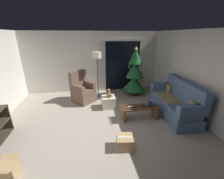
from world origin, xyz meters
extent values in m
plane|color=#9E9384|center=(0.00, 0.00, 0.00)|extent=(7.00, 7.00, 0.00)
cube|color=silver|center=(0.00, 3.06, 1.25)|extent=(5.72, 0.12, 2.50)
cube|color=silver|center=(2.86, 0.00, 1.25)|extent=(0.12, 6.00, 2.50)
cube|color=silver|center=(1.26, 2.99, 1.10)|extent=(1.60, 0.02, 2.20)
cube|color=black|center=(1.26, 2.97, 1.05)|extent=(1.50, 0.02, 2.10)
cube|color=slate|center=(2.25, 0.40, 0.17)|extent=(0.88, 1.94, 0.34)
cube|color=slate|center=(2.19, -0.22, 0.41)|extent=(0.72, 0.64, 0.14)
cube|color=slate|center=(2.23, 0.40, 0.41)|extent=(0.72, 0.64, 0.14)
cube|color=slate|center=(2.27, 1.02, 0.41)|extent=(0.72, 0.64, 0.14)
cube|color=slate|center=(2.55, 0.38, 0.78)|extent=(0.32, 1.91, 0.60)
cube|color=slate|center=(2.19, -0.47, 0.62)|extent=(0.77, 0.25, 0.28)
cube|color=slate|center=(2.31, 1.27, 0.62)|extent=(0.77, 0.25, 0.28)
cube|color=#997F51|center=(2.23, 0.65, 0.49)|extent=(0.66, 0.94, 0.02)
cube|color=#997F51|center=(2.36, -0.31, 0.62)|extent=(0.14, 0.33, 0.28)
cube|color=#997F51|center=(2.45, 1.09, 0.62)|extent=(0.14, 0.33, 0.28)
cube|color=brown|center=(1.17, 0.19, 0.38)|extent=(1.10, 0.05, 0.04)
cube|color=brown|center=(1.17, 0.27, 0.38)|extent=(1.10, 0.05, 0.04)
cube|color=brown|center=(1.17, 0.36, 0.38)|extent=(1.10, 0.05, 0.04)
cube|color=brown|center=(1.17, 0.45, 0.38)|extent=(1.10, 0.05, 0.04)
cube|color=brown|center=(1.17, 0.54, 0.38)|extent=(1.10, 0.05, 0.04)
cube|color=brown|center=(0.68, 0.36, 0.18)|extent=(0.05, 0.36, 0.36)
cube|color=brown|center=(1.66, 0.36, 0.18)|extent=(0.05, 0.36, 0.36)
cube|color=silver|center=(0.89, 0.38, 0.41)|extent=(0.16, 0.05, 0.02)
cube|color=black|center=(1.29, 0.34, 0.41)|extent=(0.15, 0.13, 0.02)
cube|color=#333338|center=(1.01, 0.35, 0.41)|extent=(0.16, 0.05, 0.02)
cube|color=#4C4C51|center=(1.50, 0.42, 0.42)|extent=(0.24, 0.15, 0.04)
cube|color=#285684|center=(1.50, 0.40, 0.46)|extent=(0.22, 0.18, 0.04)
cube|color=black|center=(1.49, 0.40, 0.48)|extent=(0.13, 0.16, 0.01)
cylinder|color=#4C1E19|center=(1.59, 2.21, 0.05)|extent=(0.36, 0.36, 0.10)
cylinder|color=brown|center=(1.59, 2.21, 0.16)|extent=(0.08, 0.08, 0.12)
cone|color=#195628|center=(1.59, 2.21, 0.52)|extent=(0.89, 0.89, 0.59)
cone|color=#195628|center=(1.59, 2.21, 1.05)|extent=(0.71, 0.71, 0.59)
cone|color=#195628|center=(1.59, 2.21, 1.59)|extent=(0.52, 0.52, 0.59)
sphere|color=blue|center=(1.59, 2.06, 1.56)|extent=(0.06, 0.06, 0.06)
sphere|color=#B233A5|center=(1.88, 2.53, 0.37)|extent=(0.06, 0.06, 0.06)
sphere|color=#1E8C33|center=(1.61, 2.07, 1.58)|extent=(0.06, 0.06, 0.06)
sphere|color=blue|center=(1.82, 2.49, 0.64)|extent=(0.06, 0.06, 0.06)
sphere|color=red|center=(1.79, 2.12, 1.25)|extent=(0.06, 0.06, 0.06)
sphere|color=gold|center=(1.34, 2.14, 1.14)|extent=(0.06, 0.06, 0.06)
sphere|color=white|center=(1.29, 2.06, 0.78)|extent=(0.06, 0.06, 0.06)
sphere|color=red|center=(1.80, 1.92, 0.66)|extent=(0.06, 0.06, 0.06)
sphere|color=blue|center=(1.35, 2.15, 1.15)|extent=(0.06, 0.06, 0.06)
sphere|color=gold|center=(1.19, 2.08, 0.42)|extent=(0.06, 0.06, 0.06)
sphere|color=#B233A5|center=(1.85, 2.06, 0.92)|extent=(0.06, 0.06, 0.06)
sphere|color=white|center=(1.37, 2.31, 1.19)|extent=(0.06, 0.06, 0.06)
sphere|color=white|center=(1.84, 2.33, 1.02)|extent=(0.06, 0.06, 0.06)
sphere|color=white|center=(1.57, 2.01, 1.33)|extent=(0.06, 0.06, 0.06)
cone|color=#EAD14C|center=(1.59, 2.21, 1.89)|extent=(0.14, 0.14, 0.12)
cube|color=brown|center=(-0.46, 1.86, 0.16)|extent=(0.96, 0.96, 0.31)
cube|color=brown|center=(-0.46, 1.86, 0.40)|extent=(0.96, 0.96, 0.18)
cube|color=brown|center=(-0.64, 2.06, 0.81)|extent=(0.61, 0.58, 0.64)
cube|color=brown|center=(-0.24, 2.04, 0.60)|extent=(0.50, 0.52, 0.22)
cube|color=brown|center=(-0.65, 1.66, 0.60)|extent=(0.50, 0.52, 0.22)
cylinder|color=#2D2D30|center=(0.09, 2.07, 0.01)|extent=(0.28, 0.28, 0.02)
cylinder|color=#2D2D30|center=(0.09, 2.07, 0.80)|extent=(0.03, 0.03, 1.55)
cylinder|color=beige|center=(0.09, 2.07, 1.67)|extent=(0.32, 0.32, 0.22)
cube|color=#382D23|center=(-2.50, 0.44, 0.36)|extent=(0.40, 0.04, 0.72)
cube|color=beige|center=(0.37, 1.23, 0.20)|extent=(0.44, 0.44, 0.40)
cylinder|color=brown|center=(0.45, 1.22, 0.43)|extent=(0.12, 0.12, 0.06)
cylinder|color=brown|center=(0.38, 1.15, 0.43)|extent=(0.12, 0.12, 0.06)
sphere|color=brown|center=(0.37, 1.23, 0.50)|extent=(0.15, 0.15, 0.15)
sphere|color=brown|center=(0.37, 1.23, 0.61)|extent=(0.11, 0.11, 0.11)
sphere|color=#A37A51|center=(0.41, 1.19, 0.60)|extent=(0.04, 0.04, 0.04)
sphere|color=brown|center=(0.40, 1.25, 0.66)|extent=(0.04, 0.04, 0.04)
sphere|color=brown|center=(0.34, 1.20, 0.66)|extent=(0.04, 0.04, 0.04)
sphere|color=brown|center=(0.44, 1.26, 0.51)|extent=(0.06, 0.06, 0.06)
sphere|color=brown|center=(0.33, 1.17, 0.51)|extent=(0.06, 0.06, 0.06)
cube|color=tan|center=(-1.74, -1.09, 0.14)|extent=(0.34, 0.27, 0.28)
cube|color=tan|center=(-1.73, -0.93, 0.30)|extent=(0.31, 0.12, 0.06)
cube|color=tan|center=(0.43, -0.73, 0.14)|extent=(0.40, 0.39, 0.28)
cube|color=beige|center=(0.43, -0.73, 0.28)|extent=(0.32, 0.10, 0.00)
camera|label=1|loc=(-0.28, -3.22, 2.35)|focal=23.36mm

